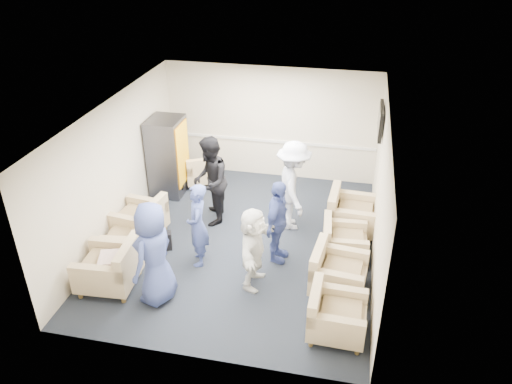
% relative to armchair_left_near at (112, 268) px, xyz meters
% --- Properties ---
extents(floor, '(6.00, 6.00, 0.00)m').
position_rel_armchair_left_near_xyz_m(floor, '(1.86, 1.75, -0.37)').
color(floor, black).
rests_on(floor, ground).
extents(ceiling, '(6.00, 6.00, 0.00)m').
position_rel_armchair_left_near_xyz_m(ceiling, '(1.86, 1.75, 2.33)').
color(ceiling, silver).
rests_on(ceiling, back_wall).
extents(back_wall, '(5.00, 0.02, 2.70)m').
position_rel_armchair_left_near_xyz_m(back_wall, '(1.86, 4.75, 0.98)').
color(back_wall, beige).
rests_on(back_wall, floor).
extents(front_wall, '(5.00, 0.02, 2.70)m').
position_rel_armchair_left_near_xyz_m(front_wall, '(1.86, -1.25, 0.98)').
color(front_wall, beige).
rests_on(front_wall, floor).
extents(left_wall, '(0.02, 6.00, 2.70)m').
position_rel_armchair_left_near_xyz_m(left_wall, '(-0.64, 1.75, 0.98)').
color(left_wall, beige).
rests_on(left_wall, floor).
extents(right_wall, '(0.02, 6.00, 2.70)m').
position_rel_armchair_left_near_xyz_m(right_wall, '(4.36, 1.75, 0.98)').
color(right_wall, beige).
rests_on(right_wall, floor).
extents(chair_rail, '(4.98, 0.04, 0.06)m').
position_rel_armchair_left_near_xyz_m(chair_rail, '(1.86, 4.73, 0.53)').
color(chair_rail, silver).
rests_on(chair_rail, back_wall).
extents(tv, '(0.10, 1.00, 0.58)m').
position_rel_armchair_left_near_xyz_m(tv, '(4.30, 3.55, 1.67)').
color(tv, black).
rests_on(tv, right_wall).
extents(armchair_left_near, '(0.99, 0.99, 0.75)m').
position_rel_armchair_left_near_xyz_m(armchair_left_near, '(0.00, 0.00, 0.00)').
color(armchair_left_near, tan).
rests_on(armchair_left_near, floor).
extents(armchair_left_mid, '(0.90, 0.90, 0.64)m').
position_rel_armchair_left_near_xyz_m(armchair_left_mid, '(-0.09, 0.93, -0.05)').
color(armchair_left_mid, tan).
rests_on(armchair_left_mid, floor).
extents(armchair_left_far, '(1.01, 1.01, 0.71)m').
position_rel_armchair_left_near_xyz_m(armchair_left_far, '(-0.13, 1.54, -0.02)').
color(armchair_left_far, tan).
rests_on(armchair_left_far, floor).
extents(armchair_right_near, '(0.87, 0.87, 0.67)m').
position_rel_armchair_left_near_xyz_m(armchair_right_near, '(3.78, -0.35, -0.04)').
color(armchair_right_near, tan).
rests_on(armchair_right_near, floor).
extents(armchair_right_midnear, '(0.97, 0.97, 0.70)m').
position_rel_armchair_left_near_xyz_m(armchair_right_midnear, '(3.73, 0.67, -0.02)').
color(armchair_right_midnear, tan).
rests_on(armchair_right_midnear, floor).
extents(armchair_right_midfar, '(0.87, 0.87, 0.65)m').
position_rel_armchair_left_near_xyz_m(armchair_right_midfar, '(3.79, 1.66, -0.05)').
color(armchair_right_midfar, tan).
rests_on(armchair_right_midfar, floor).
extents(armchair_right_far, '(0.98, 0.98, 0.75)m').
position_rel_armchair_left_near_xyz_m(armchair_right_far, '(3.87, 2.59, -0.00)').
color(armchair_right_far, tan).
rests_on(armchair_right_far, floor).
extents(armchair_corner, '(1.08, 1.08, 0.64)m').
position_rel_armchair_left_near_xyz_m(armchair_corner, '(0.36, 3.97, -0.05)').
color(armchair_corner, tan).
rests_on(armchair_corner, floor).
extents(vending_machine, '(0.72, 0.84, 1.78)m').
position_rel_armchair_left_near_xyz_m(vending_machine, '(-0.23, 3.41, 0.52)').
color(vending_machine, '#46474D').
rests_on(vending_machine, floor).
extents(backpack, '(0.30, 0.25, 0.43)m').
position_rel_armchair_left_near_xyz_m(backpack, '(0.47, 1.23, -0.15)').
color(backpack, black).
rests_on(backpack, floor).
extents(pillow, '(0.45, 0.52, 0.13)m').
position_rel_armchair_left_near_xyz_m(pillow, '(-0.02, -0.00, 0.18)').
color(pillow, beige).
rests_on(pillow, armchair_left_near).
extents(person_front_left, '(0.76, 0.99, 1.81)m').
position_rel_armchair_left_near_xyz_m(person_front_left, '(0.87, -0.13, 0.53)').
color(person_front_left, '#3B4A8D').
rests_on(person_front_left, floor).
extents(person_mid_left, '(0.52, 0.66, 1.60)m').
position_rel_armchair_left_near_xyz_m(person_mid_left, '(1.24, 0.97, 0.43)').
color(person_mid_left, '#3B4A8D').
rests_on(person_mid_left, floor).
extents(person_back_left, '(0.89, 1.04, 1.87)m').
position_rel_armchair_left_near_xyz_m(person_back_left, '(1.06, 2.38, 0.56)').
color(person_back_left, black).
rests_on(person_back_left, floor).
extents(person_back_right, '(1.03, 1.36, 1.87)m').
position_rel_armchair_left_near_xyz_m(person_back_right, '(2.73, 2.52, 0.56)').
color(person_back_right, white).
rests_on(person_back_right, floor).
extents(person_mid_right, '(0.53, 0.99, 1.61)m').
position_rel_armchair_left_near_xyz_m(person_mid_right, '(2.62, 1.35, 0.43)').
color(person_mid_right, '#3B4A8D').
rests_on(person_mid_right, floor).
extents(person_front_right, '(0.54, 1.41, 1.49)m').
position_rel_armchair_left_near_xyz_m(person_front_right, '(2.35, 0.56, 0.37)').
color(person_front_right, silver).
rests_on(person_front_right, floor).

